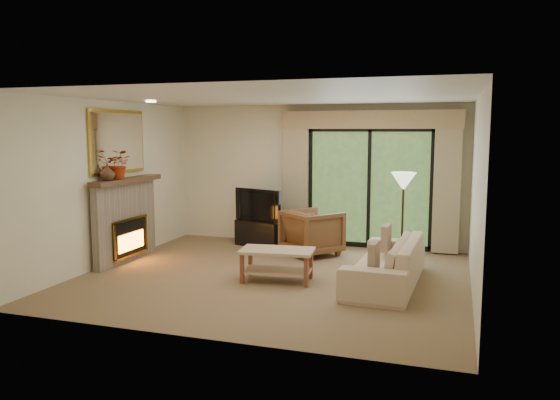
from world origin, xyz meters
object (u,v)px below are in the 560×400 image
(sofa, at_px, (386,262))
(coffee_table, at_px, (277,265))
(armchair, at_px, (312,232))
(media_console, at_px, (261,233))

(sofa, xyz_separation_m, coffee_table, (-1.49, -0.31, -0.09))
(sofa, bearing_deg, coffee_table, -75.90)
(armchair, distance_m, coffee_table, 1.76)
(media_console, bearing_deg, armchair, -0.47)
(armchair, height_order, coffee_table, armchair)
(coffee_table, bearing_deg, sofa, 5.18)
(armchair, relative_size, coffee_table, 0.84)
(media_console, height_order, sofa, sofa)
(sofa, bearing_deg, armchair, -132.83)
(sofa, height_order, coffee_table, sofa)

